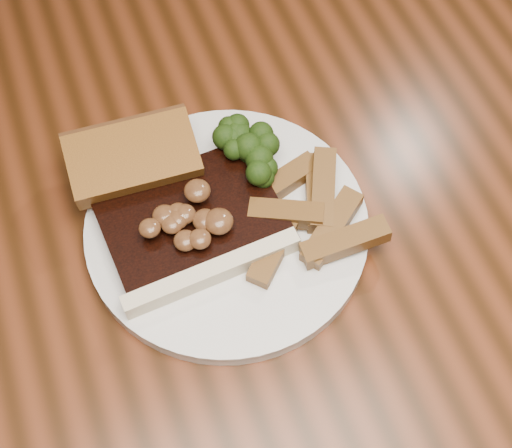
{
  "coord_description": "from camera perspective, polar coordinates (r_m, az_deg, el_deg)",
  "views": [
    {
      "loc": [
        -0.1,
        -0.3,
        1.34
      ],
      "look_at": [
        0.01,
        -0.01,
        0.78
      ],
      "focal_mm": 50.0,
      "sensor_mm": 36.0,
      "label": 1
    }
  ],
  "objects": [
    {
      "name": "dining_table",
      "position": [
        0.75,
        -0.84,
        -4.26
      ],
      "size": [
        1.6,
        0.9,
        0.75
      ],
      "color": "#532410",
      "rests_on": "ground"
    },
    {
      "name": "steak_bone",
      "position": [
        0.63,
        -3.49,
        -4.06
      ],
      "size": [
        0.16,
        0.03,
        0.02
      ],
      "primitive_type": "cube",
      "rotation": [
        0.0,
        0.0,
        0.07
      ],
      "color": "beige",
      "rests_on": "plate"
    },
    {
      "name": "ground",
      "position": [
        1.38,
        -0.48,
        -15.96
      ],
      "size": [
        4.5,
        4.5,
        0.0
      ],
      "primitive_type": "plane",
      "color": "#3A180D",
      "rests_on": "ground"
    },
    {
      "name": "broccoli_cluster",
      "position": [
        0.68,
        -1.07,
        5.96
      ],
      "size": [
        0.07,
        0.07,
        0.04
      ],
      "primitive_type": null,
      "color": "#1E310B",
      "rests_on": "plate"
    },
    {
      "name": "steak",
      "position": [
        0.65,
        -5.05,
        0.06
      ],
      "size": [
        0.17,
        0.13,
        0.02
      ],
      "primitive_type": "cube",
      "rotation": [
        0.0,
        0.0,
        0.07
      ],
      "color": "black",
      "rests_on": "plate"
    },
    {
      "name": "plate",
      "position": [
        0.67,
        -2.34,
        -0.31
      ],
      "size": [
        0.29,
        0.29,
        0.01
      ],
      "primitive_type": "cylinder",
      "rotation": [
        0.0,
        0.0,
        0.1
      ],
      "color": "silver",
      "rests_on": "dining_table"
    },
    {
      "name": "garlic_bread",
      "position": [
        0.69,
        -9.56,
        4.25
      ],
      "size": [
        0.12,
        0.07,
        0.03
      ],
      "primitive_type": "cube",
      "rotation": [
        0.0,
        0.0,
        -0.06
      ],
      "color": "brown",
      "rests_on": "plate"
    },
    {
      "name": "potato_wedges",
      "position": [
        0.66,
        4.06,
        1.19
      ],
      "size": [
        0.1,
        0.1,
        0.02
      ],
      "primitive_type": null,
      "color": "brown",
      "rests_on": "plate"
    },
    {
      "name": "chair_far",
      "position": [
        1.37,
        -18.78,
        16.49
      ],
      "size": [
        0.4,
        0.4,
        0.82
      ],
      "rotation": [
        0.0,
        0.0,
        3.17
      ],
      "color": "black",
      "rests_on": "ground"
    },
    {
      "name": "mushroom_pile",
      "position": [
        0.63,
        -5.79,
        0.93
      ],
      "size": [
        0.07,
        0.07,
        0.03
      ],
      "primitive_type": null,
      "color": "brown",
      "rests_on": "steak"
    }
  ]
}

